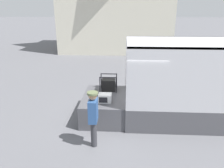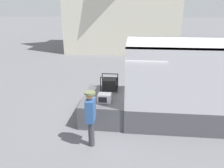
{
  "view_description": "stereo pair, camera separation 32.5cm",
  "coord_description": "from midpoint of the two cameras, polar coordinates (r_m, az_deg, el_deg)",
  "views": [
    {
      "loc": [
        -0.08,
        -7.51,
        4.0
      ],
      "look_at": [
        -0.49,
        -0.2,
        1.38
      ],
      "focal_mm": 35.0,
      "sensor_mm": 36.0,
      "label": 1
    },
    {
      "loc": [
        0.24,
        -7.48,
        4.0
      ],
      "look_at": [
        -0.49,
        -0.2,
        1.38
      ],
      "focal_mm": 35.0,
      "sensor_mm": 36.0,
      "label": 2
    }
  ],
  "objects": [
    {
      "name": "ground_plane",
      "position": [
        8.5,
        2.31,
        -8.38
      ],
      "size": [
        160.0,
        160.0,
        0.0
      ],
      "primitive_type": "plane",
      "color": "slate"
    },
    {
      "name": "box_truck",
      "position": [
        8.78,
        26.05,
        -2.55
      ],
      "size": [
        5.91,
        2.4,
        2.88
      ],
      "color": "white",
      "rests_on": "ground"
    },
    {
      "name": "portable_generator",
      "position": [
        8.65,
        -1.88,
        -0.16
      ],
      "size": [
        0.66,
        0.51,
        0.63
      ],
      "color": "black",
      "rests_on": "tailgate_deck"
    },
    {
      "name": "microwave",
      "position": [
        7.65,
        -3.07,
        -3.66
      ],
      "size": [
        0.46,
        0.38,
        0.29
      ],
      "color": "white",
      "rests_on": "tailgate_deck"
    },
    {
      "name": "tailgate_deck",
      "position": [
        8.35,
        -3.11,
        -5.74
      ],
      "size": [
        1.58,
        2.28,
        0.83
      ],
      "primitive_type": "cube",
      "color": "#4C4C51",
      "rests_on": "ground"
    },
    {
      "name": "worker_person",
      "position": [
        6.36,
        -6.42,
        -7.78
      ],
      "size": [
        0.31,
        0.44,
        1.75
      ],
      "color": "#38383D",
      "rests_on": "ground"
    }
  ]
}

